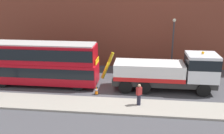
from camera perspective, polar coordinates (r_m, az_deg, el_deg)
name	(u,v)px	position (r m, az deg, el deg)	size (l,w,h in m)	color
ground_plane	(106,86)	(24.04, -1.44, -4.34)	(120.00, 120.00, 0.00)	#424247
near_kerb	(98,105)	(20.20, -3.13, -8.47)	(60.00, 2.80, 0.15)	gray
recovery_tow_truck	(169,72)	(23.14, 12.62, -1.00)	(10.14, 2.67, 3.67)	#2D2D2D
double_decker_bus	(39,62)	(24.74, -16.01, 1.06)	(11.06, 2.59, 4.06)	#B70C19
pedestrian_bystander	(139,95)	(19.80, 6.03, -6.19)	(0.47, 0.46, 1.71)	#232333
traffic_cone_near_bus	(96,91)	(22.21, -3.52, -5.27)	(0.36, 0.36, 0.72)	orange
street_lamp	(173,41)	(27.92, 13.42, 5.66)	(0.36, 0.36, 5.83)	#38383D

